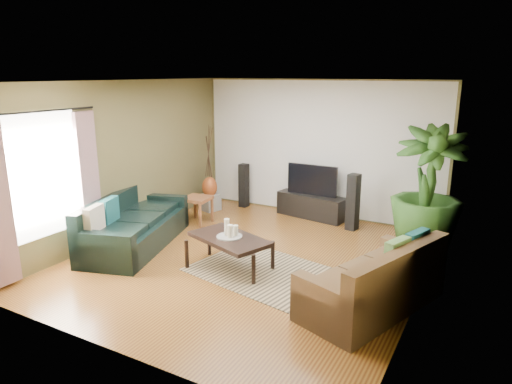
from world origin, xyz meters
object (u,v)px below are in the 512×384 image
Objects in this scene: coffee_table at (230,253)px; speaker_right at (353,202)px; tv_stand at (311,206)px; speaker_left at (244,185)px; pedestal at (210,202)px; sofa_left at (136,221)px; side_table at (198,210)px; sofa_right at (372,275)px; vase at (210,187)px; television at (312,180)px; potted_plant at (427,188)px.

coffee_table is 1.16× the size of speaker_right.
speaker_left is (-1.56, 0.00, 0.24)m from tv_stand.
coffee_table is 3.55× the size of pedestal.
tv_stand is 1.04m from speaker_right.
pedestal is (-0.08, 2.29, -0.25)m from sofa_left.
speaker_left is at bearing -171.15° from tv_stand.
sofa_left is at bearing -97.27° from side_table.
side_table is at bearing -133.36° from tv_stand.
sofa_right is 2.15m from coffee_table.
sofa_left is 2.20× the size of speaker_right.
pedestal is at bearing 0.00° from vase.
sofa_right is at bearing -56.30° from television.
vase reaches higher than tv_stand.
sofa_right reaches higher than side_table.
speaker_right reaches higher than speaker_left.
sofa_left is 1.14× the size of potted_plant.
television is at bearing -126.65° from sofa_right.
sofa_right is at bearing 15.94° from coffee_table.
sofa_right is 4.78m from pedestal.
tv_stand is 2.44m from potted_plant.
television is at bearing 15.52° from vase.
television reaches higher than sofa_left.
side_table is (-2.73, -1.05, -0.27)m from speaker_right.
speaker_left is 0.46× the size of potted_plant.
vase is at bearing -155.63° from tv_stand.
speaker_left is at bearing 171.01° from potted_plant.
potted_plant reaches higher than tv_stand.
sofa_left is at bearing -72.96° from sofa_right.
sofa_right is 3.66m from tv_stand.
sofa_right is 4.77m from vase.
television is (0.11, 2.90, 0.52)m from coffee_table.
tv_stand is at bearing 37.80° from side_table.
tv_stand is 1.58m from speaker_left.
side_table is at bearing -97.27° from speaker_left.
speaker_right is 3.01m from vase.
sofa_left is at bearing -124.68° from television.
speaker_left is at bearing -110.60° from sofa_right.
coffee_table is at bearing -108.41° from sofa_left.
speaker_right is (-1.08, 2.71, 0.10)m from sofa_right.
speaker_left is 2.14× the size of vase.
sofa_left is 3.86m from speaker_right.
sofa_left reaches higher than vase.
potted_plant reaches higher than television.
tv_stand is 0.54m from television.
sofa_right is 3.82× the size of side_table.
sofa_right reaches higher than pedestal.
speaker_right reaches higher than coffee_table.
vase is (-2.06, -0.57, 0.26)m from tv_stand.
sofa_left is 1.18× the size of sofa_right.
sofa_right is 1.87× the size of speaker_right.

